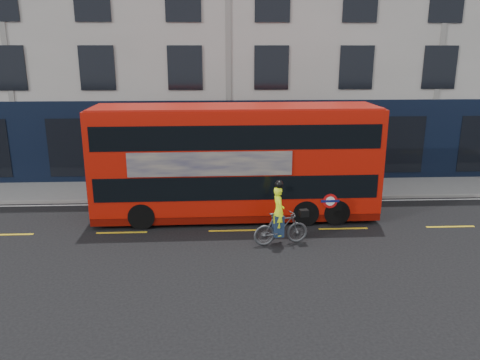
{
  "coord_description": "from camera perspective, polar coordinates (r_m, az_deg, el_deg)",
  "views": [
    {
      "loc": [
        -0.53,
        -14.25,
        6.28
      ],
      "look_at": [
        0.23,
        1.58,
        1.87
      ],
      "focal_mm": 35.0,
      "sensor_mm": 36.0,
      "label": 1
    }
  ],
  "objects": [
    {
      "name": "cyclist",
      "position": [
        15.62,
        4.95,
        -5.3
      ],
      "size": [
        1.94,
        0.88,
        2.23
      ],
      "rotation": [
        0.0,
        0.0,
        0.19
      ],
      "color": "#4E5053",
      "rests_on": "ground"
    },
    {
      "name": "building_terrace",
      "position": [
        27.23,
        -1.72,
        18.08
      ],
      "size": [
        50.0,
        10.07,
        15.0
      ],
      "color": "#B3AFA9",
      "rests_on": "ground"
    },
    {
      "name": "lane_dashes",
      "position": [
        16.96,
        -0.77,
        -6.18
      ],
      "size": [
        58.0,
        0.12,
        0.01
      ],
      "primitive_type": null,
      "color": "gold",
      "rests_on": "ground"
    },
    {
      "name": "kerb",
      "position": [
        20.24,
        -1.12,
        -2.35
      ],
      "size": [
        60.0,
        0.12,
        0.13
      ],
      "primitive_type": "cube",
      "color": "gray",
      "rests_on": "ground"
    },
    {
      "name": "pavement",
      "position": [
        21.67,
        -1.24,
        -1.15
      ],
      "size": [
        60.0,
        3.0,
        0.12
      ],
      "primitive_type": "cube",
      "color": "gray",
      "rests_on": "ground"
    },
    {
      "name": "ground",
      "position": [
        15.58,
        -0.58,
        -8.23
      ],
      "size": [
        120.0,
        120.0,
        0.0
      ],
      "primitive_type": "plane",
      "color": "black",
      "rests_on": "ground"
    },
    {
      "name": "road_edge_line",
      "position": [
        19.97,
        -1.1,
        -2.78
      ],
      "size": [
        58.0,
        0.1,
        0.01
      ],
      "primitive_type": "cube",
      "color": "silver",
      "rests_on": "ground"
    },
    {
      "name": "bus",
      "position": [
        17.74,
        -0.38,
        2.29
      ],
      "size": [
        10.75,
        2.59,
        4.32
      ],
      "rotation": [
        0.0,
        0.0,
        0.01
      ],
      "color": "red",
      "rests_on": "ground"
    }
  ]
}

